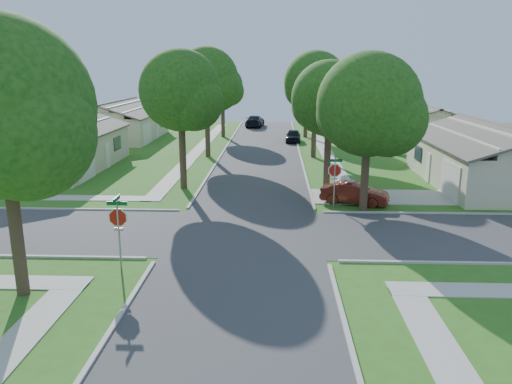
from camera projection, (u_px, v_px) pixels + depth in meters
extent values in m
plane|color=#34601A|center=(247.00, 233.00, 24.14)|extent=(100.00, 100.00, 0.00)
cube|color=#333335|center=(247.00, 233.00, 24.14)|extent=(7.00, 100.00, 0.02)
cube|color=#9E9B91|center=(324.00, 148.00, 49.09)|extent=(1.20, 40.00, 0.04)
cube|color=#9E9B91|center=(201.00, 147.00, 49.57)|extent=(1.20, 40.00, 0.04)
cube|color=#9E9B91|center=(381.00, 197.00, 30.71)|extent=(8.80, 3.60, 0.05)
cube|color=gray|center=(119.00, 237.00, 19.45)|extent=(0.06, 0.06, 2.70)
cylinder|color=white|center=(118.00, 218.00, 19.25)|extent=(1.05, 0.02, 1.05)
cylinder|color=#AC140B|center=(118.00, 218.00, 19.25)|extent=(0.90, 0.03, 0.90)
cube|color=#AC140B|center=(119.00, 229.00, 19.37)|extent=(0.34, 0.03, 0.12)
cube|color=white|center=(119.00, 229.00, 19.37)|extent=(0.30, 0.03, 0.08)
cube|color=#0C5426|center=(117.00, 203.00, 19.11)|extent=(0.80, 0.02, 0.16)
cube|color=#0C5426|center=(117.00, 199.00, 19.07)|extent=(0.02, 0.80, 0.16)
cube|color=gray|center=(334.00, 184.00, 28.18)|extent=(0.06, 0.06, 2.70)
cylinder|color=white|center=(335.00, 171.00, 27.99)|extent=(1.05, 0.02, 1.05)
cylinder|color=#AC140B|center=(335.00, 171.00, 27.99)|extent=(0.90, 0.03, 0.90)
cube|color=#AC140B|center=(334.00, 179.00, 28.10)|extent=(0.34, 0.03, 0.12)
cube|color=white|center=(334.00, 179.00, 28.10)|extent=(0.30, 0.03, 0.08)
cube|color=#0C5426|center=(335.00, 161.00, 27.85)|extent=(0.80, 0.02, 0.16)
cube|color=#0C5426|center=(335.00, 157.00, 27.81)|extent=(0.02, 0.80, 0.16)
cylinder|color=#38281C|center=(327.00, 160.00, 32.20)|extent=(0.44, 0.44, 3.95)
sphere|color=#134511|center=(329.00, 98.00, 31.24)|extent=(4.80, 4.80, 4.80)
sphere|color=#134511|center=(343.00, 109.00, 30.89)|extent=(3.46, 3.46, 3.46)
sphere|color=#134511|center=(317.00, 105.00, 31.97)|extent=(3.26, 3.26, 3.26)
cylinder|color=#38281C|center=(314.00, 133.00, 43.78)|extent=(0.44, 0.44, 4.30)
sphere|color=#134511|center=(315.00, 82.00, 42.72)|extent=(5.40, 5.40, 5.40)
sphere|color=#134511|center=(327.00, 91.00, 42.32)|extent=(3.89, 3.89, 3.89)
sphere|color=#134511|center=(305.00, 88.00, 43.53)|extent=(3.67, 3.67, 3.67)
cylinder|color=#38281C|center=(306.00, 119.00, 56.39)|extent=(0.44, 0.44, 4.20)
sphere|color=#134511|center=(307.00, 81.00, 55.38)|extent=(5.00, 5.00, 5.00)
sphere|color=#134511|center=(315.00, 87.00, 55.02)|extent=(3.60, 3.60, 3.60)
sphere|color=#134511|center=(299.00, 86.00, 56.14)|extent=(3.40, 3.40, 3.40)
cylinder|color=#38281C|center=(183.00, 156.00, 32.53)|extent=(0.44, 0.44, 4.25)
sphere|color=#134511|center=(180.00, 90.00, 31.50)|extent=(5.20, 5.20, 5.20)
sphere|color=#134511|center=(194.00, 101.00, 31.11)|extent=(3.74, 3.74, 3.74)
sphere|color=#134511|center=(171.00, 98.00, 32.28)|extent=(3.54, 3.54, 3.54)
cylinder|color=#38281C|center=(208.00, 132.00, 44.14)|extent=(0.44, 0.44, 4.44)
sphere|color=#134511|center=(206.00, 79.00, 43.03)|extent=(5.60, 5.60, 5.60)
sphere|color=#134511|center=(217.00, 88.00, 42.62)|extent=(4.03, 4.03, 4.03)
sphere|color=#134511|center=(198.00, 86.00, 43.88)|extent=(3.81, 3.81, 3.81)
cylinder|color=#38281C|center=(223.00, 120.00, 56.80)|extent=(0.44, 0.44, 3.90)
sphere|color=#134511|center=(222.00, 86.00, 55.87)|extent=(4.60, 4.60, 4.60)
sphere|color=#134511|center=(229.00, 91.00, 55.54)|extent=(3.31, 3.31, 3.31)
sphere|color=#134511|center=(217.00, 90.00, 56.57)|extent=(3.13, 3.13, 3.13)
cylinder|color=#38281C|center=(17.00, 240.00, 17.16)|extent=(0.44, 0.44, 4.04)
sphere|color=#134511|center=(1.00, 107.00, 16.06)|extent=(6.00, 6.00, 6.00)
sphere|color=#134511|center=(26.00, 133.00, 15.62)|extent=(4.32, 4.32, 4.32)
cylinder|color=#38281C|center=(365.00, 179.00, 27.53)|extent=(0.44, 0.44, 3.54)
sphere|color=#134511|center=(369.00, 104.00, 26.54)|extent=(5.60, 5.60, 5.60)
sphere|color=#134511|center=(389.00, 119.00, 26.12)|extent=(4.03, 4.03, 4.03)
sphere|color=#134511|center=(351.00, 114.00, 27.38)|extent=(3.81, 3.81, 3.81)
cube|color=#B8B091|center=(491.00, 164.00, 33.83)|extent=(8.00, 13.00, 2.80)
cube|color=#47423D|center=(464.00, 134.00, 33.41)|extent=(4.42, 13.60, 1.56)
cube|color=silver|center=(450.00, 180.00, 30.28)|extent=(0.06, 3.20, 2.20)
cube|color=silver|center=(428.00, 167.00, 34.72)|extent=(0.06, 0.90, 2.00)
cube|color=#1E2633|center=(418.00, 153.00, 37.10)|extent=(0.06, 1.80, 1.10)
cube|color=#B8B091|center=(418.00, 131.00, 51.27)|extent=(8.00, 13.00, 2.80)
cube|color=#47423D|center=(440.00, 111.00, 50.69)|extent=(4.42, 13.60, 1.56)
cube|color=#47423D|center=(400.00, 111.00, 50.85)|extent=(4.42, 13.60, 1.56)
cube|color=silver|center=(387.00, 139.00, 47.72)|extent=(0.06, 3.20, 2.20)
cube|color=silver|center=(377.00, 134.00, 52.16)|extent=(0.06, 0.90, 2.00)
cube|color=#1E2633|center=(373.00, 126.00, 54.54)|extent=(0.06, 1.80, 1.10)
cube|color=#B8B091|center=(54.00, 151.00, 38.97)|extent=(8.00, 13.00, 2.80)
cube|color=#47423D|center=(77.00, 125.00, 38.39)|extent=(4.42, 13.60, 1.56)
cube|color=#47423D|center=(26.00, 125.00, 38.55)|extent=(4.42, 13.60, 1.56)
cube|color=silver|center=(86.00, 165.00, 35.10)|extent=(0.06, 3.20, 2.20)
cube|color=silver|center=(108.00, 155.00, 39.54)|extent=(0.06, 0.90, 2.00)
cube|color=#1E2633|center=(117.00, 143.00, 41.92)|extent=(0.06, 1.80, 1.10)
cube|color=#B8B091|center=(120.00, 126.00, 55.44)|extent=(8.00, 13.00, 2.80)
cube|color=#47423D|center=(137.00, 107.00, 54.86)|extent=(4.42, 13.60, 1.56)
cube|color=#47423D|center=(101.00, 107.00, 55.02)|extent=(4.42, 13.60, 1.56)
cube|color=silver|center=(147.00, 133.00, 51.58)|extent=(0.06, 3.20, 2.20)
cube|color=silver|center=(157.00, 129.00, 56.01)|extent=(0.06, 0.90, 2.00)
cube|color=#1E2633|center=(162.00, 122.00, 58.39)|extent=(0.06, 1.80, 1.10)
imported|color=#571B12|center=(355.00, 193.00, 29.08)|extent=(4.13, 2.55, 1.28)
imported|color=black|center=(293.00, 136.00, 53.12)|extent=(1.78, 3.96, 1.32)
imported|color=black|center=(255.00, 121.00, 66.54)|extent=(2.60, 5.40, 1.52)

